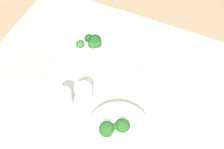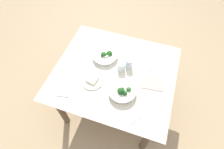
{
  "view_description": "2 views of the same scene",
  "coord_description": "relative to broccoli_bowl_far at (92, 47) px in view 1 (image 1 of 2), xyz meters",
  "views": [
    {
      "loc": [
        0.34,
        -0.63,
        1.87
      ],
      "look_at": [
        0.01,
        0.1,
        0.72
      ],
      "focal_mm": 49.14,
      "sensor_mm": 36.0,
      "label": 1
    },
    {
      "loc": [
        -0.3,
        0.96,
        2.14
      ],
      "look_at": [
        0.01,
        0.05,
        0.72
      ],
      "focal_mm": 28.54,
      "sensor_mm": 36.0,
      "label": 2
    }
  ],
  "objects": [
    {
      "name": "fork_by_near_bowl",
      "position": [
        0.13,
        -0.42,
        -0.03
      ],
      "size": [
        0.07,
        0.09,
        0.0
      ],
      "rotation": [
        0.0,
        0.0,
        2.27
      ],
      "color": "#B7B7BC",
      "rests_on": "dining_table"
    },
    {
      "name": "fork_by_far_bowl",
      "position": [
        0.5,
        0.2,
        -0.03
      ],
      "size": [
        0.11,
        0.03,
        0.0
      ],
      "rotation": [
        0.0,
        0.0,
        0.15
      ],
      "color": "#B7B7BC",
      "rests_on": "dining_table"
    },
    {
      "name": "table_knife_right",
      "position": [
        -0.2,
        0.18,
        -0.03
      ],
      "size": [
        0.12,
        0.17,
        0.0
      ],
      "primitive_type": "cube",
      "rotation": [
        0.0,
        0.0,
        4.14
      ],
      "color": "#B7B7BC",
      "rests_on": "dining_table"
    },
    {
      "name": "table_knife_left",
      "position": [
        -0.2,
        -0.38,
        -0.03
      ],
      "size": [
        0.08,
        0.18,
        0.0
      ],
      "primitive_type": "cube",
      "rotation": [
        0.0,
        0.0,
        1.17
      ],
      "color": "#B7B7BC",
      "rests_on": "dining_table"
    },
    {
      "name": "napkin_folded_upper",
      "position": [
        -0.24,
        -0.2,
        -0.03
      ],
      "size": [
        0.22,
        0.18,
        0.01
      ],
      "primitive_type": "cube",
      "rotation": [
        0.0,
        0.0,
        0.11
      ],
      "color": "#B1A997",
      "rests_on": "dining_table"
    },
    {
      "name": "dining_table",
      "position": [
        0.14,
        -0.2,
        -0.14
      ],
      "size": [
        1.17,
        1.04,
        0.71
      ],
      "color": "beige",
      "rests_on": "ground_plane"
    },
    {
      "name": "water_glass_side",
      "position": [
        0.09,
        -0.25,
        0.01
      ],
      "size": [
        0.07,
        0.07,
        0.09
      ],
      "primitive_type": "cylinder",
      "color": "silver",
      "rests_on": "dining_table"
    },
    {
      "name": "broccoli_bowl_far",
      "position": [
        0.0,
        0.0,
        0.0
      ],
      "size": [
        0.25,
        0.25,
        0.09
      ],
      "color": "silver",
      "rests_on": "dining_table"
    },
    {
      "name": "broccoli_bowl_near",
      "position": [
        0.29,
        -0.35,
        -0.0
      ],
      "size": [
        0.26,
        0.26,
        0.08
      ],
      "color": "white",
      "rests_on": "dining_table"
    },
    {
      "name": "bread_side_plate",
      "position": [
        0.31,
        -0.04,
        -0.02
      ],
      "size": [
        0.21,
        0.21,
        0.03
      ],
      "color": "silver",
      "rests_on": "dining_table"
    },
    {
      "name": "water_glass_center",
      "position": [
        0.03,
        -0.31,
        0.02
      ],
      "size": [
        0.06,
        0.06,
        0.1
      ],
      "primitive_type": "cylinder",
      "color": "silver",
      "rests_on": "dining_table"
    }
  ]
}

